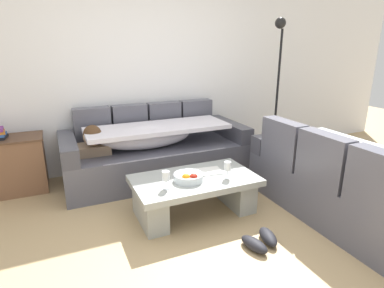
{
  "coord_description": "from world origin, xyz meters",
  "views": [
    {
      "loc": [
        -1.03,
        -2.0,
        1.6
      ],
      "look_at": [
        0.34,
        1.09,
        0.55
      ],
      "focal_mm": 29.56,
      "sensor_mm": 36.0,
      "label": 1
    }
  ],
  "objects_px": {
    "couch_near_window": "(350,186)",
    "floor_lamp": "(277,83)",
    "coffee_table": "(195,191)",
    "wine_glass_near_right": "(228,167)",
    "open_magazine": "(208,171)",
    "couch_along_wall": "(154,152)",
    "wine_glass_near_left": "(166,177)",
    "fruit_bowl": "(189,177)",
    "pair_of_shoes": "(261,240)",
    "side_cabinet": "(11,165)"
  },
  "relations": [
    {
      "from": "wine_glass_near_right",
      "to": "open_magazine",
      "type": "height_order",
      "value": "wine_glass_near_right"
    },
    {
      "from": "coffee_table",
      "to": "wine_glass_near_left",
      "type": "height_order",
      "value": "wine_glass_near_left"
    },
    {
      "from": "fruit_bowl",
      "to": "wine_glass_near_right",
      "type": "distance_m",
      "value": 0.39
    },
    {
      "from": "couch_near_window",
      "to": "wine_glass_near_left",
      "type": "bearing_deg",
      "value": 71.18
    },
    {
      "from": "couch_along_wall",
      "to": "side_cabinet",
      "type": "xyz_separation_m",
      "value": [
        -1.6,
        0.23,
        -0.01
      ]
    },
    {
      "from": "couch_near_window",
      "to": "floor_lamp",
      "type": "relative_size",
      "value": 1.03
    },
    {
      "from": "open_magazine",
      "to": "floor_lamp",
      "type": "distance_m",
      "value": 1.87
    },
    {
      "from": "couch_near_window",
      "to": "open_magazine",
      "type": "bearing_deg",
      "value": 55.93
    },
    {
      "from": "coffee_table",
      "to": "fruit_bowl",
      "type": "bearing_deg",
      "value": -147.55
    },
    {
      "from": "wine_glass_near_right",
      "to": "pair_of_shoes",
      "type": "xyz_separation_m",
      "value": [
        -0.0,
        -0.59,
        -0.45
      ]
    },
    {
      "from": "fruit_bowl",
      "to": "wine_glass_near_left",
      "type": "distance_m",
      "value": 0.27
    },
    {
      "from": "open_magazine",
      "to": "couch_near_window",
      "type": "bearing_deg",
      "value": -27.41
    },
    {
      "from": "open_magazine",
      "to": "pair_of_shoes",
      "type": "relative_size",
      "value": 0.8
    },
    {
      "from": "floor_lamp",
      "to": "open_magazine",
      "type": "bearing_deg",
      "value": -149.6
    },
    {
      "from": "couch_near_window",
      "to": "fruit_bowl",
      "type": "distance_m",
      "value": 1.53
    },
    {
      "from": "wine_glass_near_left",
      "to": "side_cabinet",
      "type": "height_order",
      "value": "side_cabinet"
    },
    {
      "from": "couch_along_wall",
      "to": "floor_lamp",
      "type": "relative_size",
      "value": 1.15
    },
    {
      "from": "wine_glass_near_right",
      "to": "pair_of_shoes",
      "type": "distance_m",
      "value": 0.74
    },
    {
      "from": "coffee_table",
      "to": "wine_glass_near_right",
      "type": "xyz_separation_m",
      "value": [
        0.28,
        -0.14,
        0.26
      ]
    },
    {
      "from": "coffee_table",
      "to": "side_cabinet",
      "type": "distance_m",
      "value": 2.11
    },
    {
      "from": "couch_near_window",
      "to": "open_magazine",
      "type": "height_order",
      "value": "couch_near_window"
    },
    {
      "from": "coffee_table",
      "to": "wine_glass_near_right",
      "type": "distance_m",
      "value": 0.41
    },
    {
      "from": "open_magazine",
      "to": "pair_of_shoes",
      "type": "xyz_separation_m",
      "value": [
        0.1,
        -0.8,
        -0.34
      ]
    },
    {
      "from": "couch_along_wall",
      "to": "open_magazine",
      "type": "xyz_separation_m",
      "value": [
        0.27,
        -0.97,
        0.05
      ]
    },
    {
      "from": "couch_along_wall",
      "to": "coffee_table",
      "type": "distance_m",
      "value": 1.05
    },
    {
      "from": "couch_near_window",
      "to": "coffee_table",
      "type": "relative_size",
      "value": 1.67
    },
    {
      "from": "couch_along_wall",
      "to": "wine_glass_near_left",
      "type": "relative_size",
      "value": 13.49
    },
    {
      "from": "wine_glass_near_left",
      "to": "fruit_bowl",
      "type": "bearing_deg",
      "value": 14.71
    },
    {
      "from": "fruit_bowl",
      "to": "side_cabinet",
      "type": "distance_m",
      "value": 2.08
    },
    {
      "from": "fruit_bowl",
      "to": "floor_lamp",
      "type": "distance_m",
      "value": 2.14
    },
    {
      "from": "couch_along_wall",
      "to": "side_cabinet",
      "type": "distance_m",
      "value": 1.62
    },
    {
      "from": "couch_along_wall",
      "to": "couch_near_window",
      "type": "height_order",
      "value": "same"
    },
    {
      "from": "side_cabinet",
      "to": "pair_of_shoes",
      "type": "bearing_deg",
      "value": -45.49
    },
    {
      "from": "open_magazine",
      "to": "floor_lamp",
      "type": "height_order",
      "value": "floor_lamp"
    },
    {
      "from": "pair_of_shoes",
      "to": "fruit_bowl",
      "type": "bearing_deg",
      "value": 119.02
    },
    {
      "from": "coffee_table",
      "to": "open_magazine",
      "type": "distance_m",
      "value": 0.25
    },
    {
      "from": "wine_glass_near_left",
      "to": "floor_lamp",
      "type": "relative_size",
      "value": 0.09
    },
    {
      "from": "floor_lamp",
      "to": "wine_glass_near_right",
      "type": "bearing_deg",
      "value": -141.9
    },
    {
      "from": "open_magazine",
      "to": "wine_glass_near_right",
      "type": "bearing_deg",
      "value": -58.52
    },
    {
      "from": "floor_lamp",
      "to": "pair_of_shoes",
      "type": "relative_size",
      "value": 5.57
    },
    {
      "from": "couch_near_window",
      "to": "side_cabinet",
      "type": "bearing_deg",
      "value": 56.8
    },
    {
      "from": "couch_near_window",
      "to": "side_cabinet",
      "type": "relative_size",
      "value": 2.78
    },
    {
      "from": "side_cabinet",
      "to": "wine_glass_near_left",
      "type": "bearing_deg",
      "value": -46.03
    },
    {
      "from": "fruit_bowl",
      "to": "wine_glass_near_left",
      "type": "xyz_separation_m",
      "value": [
        -0.25,
        -0.07,
        0.08
      ]
    },
    {
      "from": "couch_along_wall",
      "to": "open_magazine",
      "type": "relative_size",
      "value": 8.0
    },
    {
      "from": "couch_near_window",
      "to": "coffee_table",
      "type": "distance_m",
      "value": 1.48
    },
    {
      "from": "couch_along_wall",
      "to": "couch_near_window",
      "type": "relative_size",
      "value": 1.12
    },
    {
      "from": "couch_along_wall",
      "to": "wine_glass_near_left",
      "type": "distance_m",
      "value": 1.21
    },
    {
      "from": "coffee_table",
      "to": "floor_lamp",
      "type": "distance_m",
      "value": 2.11
    },
    {
      "from": "fruit_bowl",
      "to": "pair_of_shoes",
      "type": "xyz_separation_m",
      "value": [
        0.37,
        -0.67,
        -0.37
      ]
    }
  ]
}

